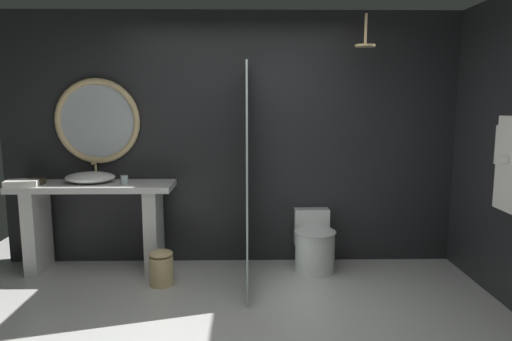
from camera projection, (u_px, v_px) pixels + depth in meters
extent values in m
cube|color=#232326|center=(234.00, 139.00, 4.90)|extent=(4.80, 0.10, 2.60)
cube|color=silver|center=(93.00, 186.00, 4.63)|extent=(1.57, 0.49, 0.06)
cube|color=silver|center=(37.00, 230.00, 4.69)|extent=(0.13, 0.42, 0.84)
cube|color=silver|center=(154.00, 230.00, 4.71)|extent=(0.13, 0.42, 0.84)
ellipsoid|color=white|center=(90.00, 177.00, 4.65)|extent=(0.49, 0.40, 0.11)
cylinder|color=#D6B77F|center=(96.00, 170.00, 4.83)|extent=(0.02, 0.02, 0.19)
cylinder|color=#D6B77F|center=(94.00, 163.00, 4.76)|extent=(0.02, 0.10, 0.02)
cylinder|color=silver|center=(124.00, 180.00, 4.57)|extent=(0.07, 0.07, 0.09)
cube|color=#3D3323|center=(37.00, 181.00, 4.57)|extent=(0.14, 0.11, 0.06)
torus|color=#D6B77F|center=(97.00, 121.00, 4.76)|extent=(0.87, 0.06, 0.87)
cylinder|color=#B2BCC1|center=(98.00, 121.00, 4.77)|extent=(0.77, 0.01, 0.77)
cube|color=silver|center=(247.00, 177.00, 4.32)|extent=(0.02, 1.17, 2.02)
cylinder|color=#D6B77F|center=(366.00, 29.00, 4.33)|extent=(0.02, 0.02, 0.28)
cylinder|color=#D6B77F|center=(365.00, 46.00, 4.35)|extent=(0.19, 0.19, 0.02)
cylinder|color=silver|center=(503.00, 145.00, 3.80)|extent=(0.11, 0.11, 0.31)
sphere|color=silver|center=(506.00, 160.00, 3.62)|extent=(0.07, 0.07, 0.07)
cylinder|color=white|center=(315.00, 252.00, 4.69)|extent=(0.39, 0.39, 0.41)
ellipsoid|color=white|center=(315.00, 231.00, 4.66)|extent=(0.41, 0.45, 0.02)
cube|color=white|center=(311.00, 226.00, 4.94)|extent=(0.36, 0.16, 0.38)
cylinder|color=#D6B77F|center=(161.00, 271.00, 4.37)|extent=(0.22, 0.22, 0.27)
ellipsoid|color=#D6B77F|center=(161.00, 254.00, 4.34)|extent=(0.22, 0.22, 0.07)
cube|color=silver|center=(22.00, 183.00, 4.47)|extent=(0.33, 0.25, 0.06)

